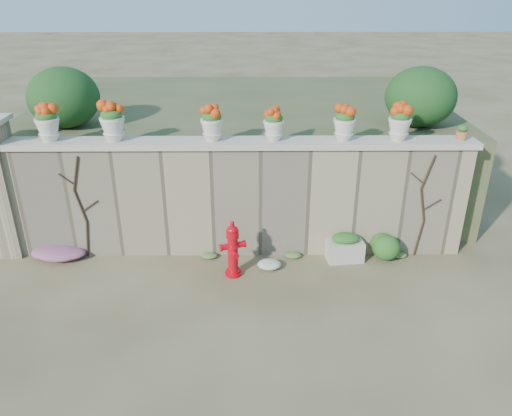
{
  "coord_description": "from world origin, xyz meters",
  "views": [
    {
      "loc": [
        0.27,
        -6.21,
        4.61
      ],
      "look_at": [
        0.33,
        1.4,
        1.04
      ],
      "focal_mm": 35.0,
      "sensor_mm": 36.0,
      "label": 1
    }
  ],
  "objects_px": {
    "urn_pot_0": "(47,123)",
    "terracotta_pot": "(462,133)",
    "fire_hydrant": "(233,249)",
    "planter_box": "(345,248)"
  },
  "relations": [
    {
      "from": "planter_box",
      "to": "urn_pot_0",
      "type": "xyz_separation_m",
      "value": [
        -4.99,
        0.37,
        2.16
      ]
    },
    {
      "from": "urn_pot_0",
      "to": "terracotta_pot",
      "type": "bearing_deg",
      "value": -0.0
    },
    {
      "from": "urn_pot_0",
      "to": "terracotta_pot",
      "type": "height_order",
      "value": "urn_pot_0"
    },
    {
      "from": "urn_pot_0",
      "to": "terracotta_pot",
      "type": "xyz_separation_m",
      "value": [
        6.86,
        -0.0,
        -0.19
      ]
    },
    {
      "from": "planter_box",
      "to": "urn_pot_0",
      "type": "bearing_deg",
      "value": 169.53
    },
    {
      "from": "fire_hydrant",
      "to": "planter_box",
      "type": "xyz_separation_m",
      "value": [
        1.96,
        0.47,
        -0.26
      ]
    },
    {
      "from": "fire_hydrant",
      "to": "terracotta_pot",
      "type": "xyz_separation_m",
      "value": [
        3.82,
        0.84,
        1.71
      ]
    },
    {
      "from": "fire_hydrant",
      "to": "urn_pot_0",
      "type": "distance_m",
      "value": 3.68
    },
    {
      "from": "fire_hydrant",
      "to": "planter_box",
      "type": "distance_m",
      "value": 2.03
    },
    {
      "from": "fire_hydrant",
      "to": "urn_pot_0",
      "type": "relative_size",
      "value": 1.62
    }
  ]
}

